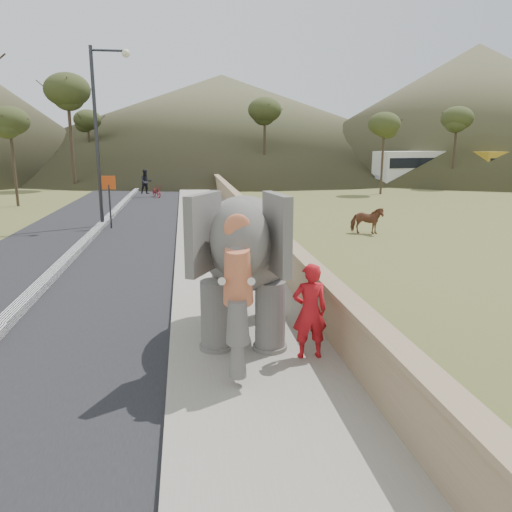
# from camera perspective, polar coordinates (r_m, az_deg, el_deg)

# --- Properties ---
(ground) EXTENTS (160.00, 160.00, 0.00)m
(ground) POSITION_cam_1_polar(r_m,az_deg,el_deg) (10.69, -1.54, -8.23)
(ground) COLOR olive
(ground) RESTS_ON ground
(road) EXTENTS (7.00, 120.00, 0.03)m
(road) POSITION_cam_1_polar(r_m,az_deg,el_deg) (20.64, -18.80, 1.43)
(road) COLOR black
(road) RESTS_ON ground
(median) EXTENTS (0.35, 120.00, 0.22)m
(median) POSITION_cam_1_polar(r_m,az_deg,el_deg) (20.63, -18.82, 1.69)
(median) COLOR black
(median) RESTS_ON ground
(walkway) EXTENTS (3.00, 120.00, 0.15)m
(walkway) POSITION_cam_1_polar(r_m,az_deg,el_deg) (20.30, -4.81, 2.07)
(walkway) COLOR #9E9687
(walkway) RESTS_ON ground
(parapet) EXTENTS (0.30, 120.00, 1.10)m
(parapet) POSITION_cam_1_polar(r_m,az_deg,el_deg) (20.38, -0.19, 3.51)
(parapet) COLOR tan
(parapet) RESTS_ON ground
(lamppost) EXTENTS (1.76, 0.36, 8.00)m
(lamppost) POSITION_cam_1_polar(r_m,az_deg,el_deg) (24.28, -17.14, 14.69)
(lamppost) COLOR #2F3034
(lamppost) RESTS_ON ground
(signboard) EXTENTS (0.60, 0.08, 2.40)m
(signboard) POSITION_cam_1_polar(r_m,az_deg,el_deg) (23.63, -16.43, 6.94)
(signboard) COLOR #2D2D33
(signboard) RESTS_ON ground
(cow) EXTENTS (1.52, 1.10, 1.17)m
(cow) POSITION_cam_1_polar(r_m,az_deg,el_deg) (22.00, 12.54, 3.99)
(cow) COLOR brown
(cow) RESTS_ON ground
(distant_car) EXTENTS (4.55, 3.03, 1.44)m
(distant_car) POSITION_cam_1_polar(r_m,az_deg,el_deg) (47.88, 15.84, 8.57)
(distant_car) COLOR silver
(distant_car) RESTS_ON ground
(bus_white) EXTENTS (11.28, 4.61, 3.10)m
(bus_white) POSITION_cam_1_polar(r_m,az_deg,el_deg) (50.37, 19.22, 9.48)
(bus_white) COLOR white
(bus_white) RESTS_ON ground
(hill_right) EXTENTS (56.00, 56.00, 16.00)m
(hill_right) POSITION_cam_1_polar(r_m,az_deg,el_deg) (72.32, 23.62, 15.05)
(hill_right) COLOR brown
(hill_right) RESTS_ON ground
(hill_far) EXTENTS (80.00, 80.00, 14.00)m
(hill_far) POSITION_cam_1_polar(r_m,az_deg,el_deg) (80.21, -3.89, 15.01)
(hill_far) COLOR brown
(hill_far) RESTS_ON ground
(elephant_and_man) EXTENTS (2.62, 4.21, 2.85)m
(elephant_and_man) POSITION_cam_1_polar(r_m,az_deg,el_deg) (9.69, -1.11, -0.75)
(elephant_and_man) COLOR slate
(elephant_and_man) RESTS_ON ground
(motorcyclist) EXTENTS (1.79, 1.70, 2.00)m
(motorcyclist) POSITION_cam_1_polar(r_m,az_deg,el_deg) (36.92, -11.96, 7.83)
(motorcyclist) COLOR maroon
(motorcyclist) RESTS_ON ground
(trees) EXTENTS (48.37, 41.59, 9.70)m
(trees) POSITION_cam_1_polar(r_m,az_deg,el_deg) (38.76, -4.18, 12.96)
(trees) COLOR #473828
(trees) RESTS_ON ground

